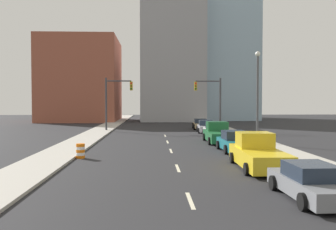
# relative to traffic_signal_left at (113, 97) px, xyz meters

# --- Properties ---
(sidewalk_left) EXTENTS (2.98, 94.04, 0.14)m
(sidewalk_left) POSITION_rel_traffic_signal_left_xyz_m (-1.63, 6.03, -4.17)
(sidewalk_left) COLOR #ADA89E
(sidewalk_left) RESTS_ON ground
(sidewalk_right) EXTENTS (2.98, 94.04, 0.14)m
(sidewalk_right) POSITION_rel_traffic_signal_left_xyz_m (14.16, 6.03, -4.17)
(sidewalk_right) COLOR #ADA89E
(sidewalk_right) RESTS_ON ground
(lane_stripe_at_8m) EXTENTS (0.16, 2.40, 0.01)m
(lane_stripe_at_8m) POSITION_rel_traffic_signal_left_xyz_m (6.27, -33.31, -4.23)
(lane_stripe_at_8m) COLOR beige
(lane_stripe_at_8m) RESTS_ON ground
(lane_stripe_at_14m) EXTENTS (0.16, 2.40, 0.01)m
(lane_stripe_at_14m) POSITION_rel_traffic_signal_left_xyz_m (6.27, -26.52, -4.23)
(lane_stripe_at_14m) COLOR beige
(lane_stripe_at_14m) RESTS_ON ground
(lane_stripe_at_22m) EXTENTS (0.16, 2.40, 0.01)m
(lane_stripe_at_22m) POSITION_rel_traffic_signal_left_xyz_m (6.27, -19.23, -4.23)
(lane_stripe_at_22m) COLOR beige
(lane_stripe_at_22m) RESTS_ON ground
(lane_stripe_at_28m) EXTENTS (0.16, 2.40, 0.01)m
(lane_stripe_at_28m) POSITION_rel_traffic_signal_left_xyz_m (6.27, -13.00, -4.23)
(lane_stripe_at_28m) COLOR beige
(lane_stripe_at_28m) RESTS_ON ground
(lane_stripe_at_34m) EXTENTS (0.16, 2.40, 0.01)m
(lane_stripe_at_34m) POSITION_rel_traffic_signal_left_xyz_m (6.27, -6.74, -4.23)
(lane_stripe_at_34m) COLOR beige
(lane_stripe_at_34m) RESTS_ON ground
(building_brick_left) EXTENTS (14.00, 16.00, 15.64)m
(building_brick_left) POSITION_rel_traffic_signal_left_xyz_m (-8.64, 25.59, 3.58)
(building_brick_left) COLOR #9E513D
(building_brick_left) RESTS_ON ground
(building_office_center) EXTENTS (12.00, 20.00, 23.91)m
(building_office_center) POSITION_rel_traffic_signal_left_xyz_m (8.75, 29.59, 7.72)
(building_office_center) COLOR #99999E
(building_office_center) RESTS_ON ground
(building_glass_right) EXTENTS (13.00, 20.00, 39.97)m
(building_glass_right) POSITION_rel_traffic_signal_left_xyz_m (19.40, 33.59, 15.75)
(building_glass_right) COLOR #99B7CC
(building_glass_right) RESTS_ON ground
(traffic_signal_left) EXTENTS (3.44, 0.35, 6.69)m
(traffic_signal_left) POSITION_rel_traffic_signal_left_xyz_m (0.00, 0.00, 0.00)
(traffic_signal_left) COLOR #38383D
(traffic_signal_left) RESTS_ON ground
(traffic_signal_right) EXTENTS (3.44, 0.35, 6.69)m
(traffic_signal_right) POSITION_rel_traffic_signal_left_xyz_m (12.62, 0.00, 0.00)
(traffic_signal_right) COLOR #38383D
(traffic_signal_right) RESTS_ON ground
(traffic_barrel) EXTENTS (0.56, 0.56, 0.95)m
(traffic_barrel) POSITION_rel_traffic_signal_left_xyz_m (0.19, -22.61, -3.76)
(traffic_barrel) COLOR orange
(traffic_barrel) RESTS_ON ground
(street_lamp) EXTENTS (0.44, 0.44, 8.02)m
(street_lamp) POSITION_rel_traffic_signal_left_xyz_m (13.96, -15.13, 0.44)
(street_lamp) COLOR #4C4C51
(street_lamp) RESTS_ON ground
(sedan_gray) EXTENTS (2.12, 4.80, 1.35)m
(sedan_gray) POSITION_rel_traffic_signal_left_xyz_m (10.85, -33.29, -3.62)
(sedan_gray) COLOR slate
(sedan_gray) RESTS_ON ground
(pickup_truck_yellow) EXTENTS (2.53, 6.15, 1.93)m
(pickup_truck_yellow) POSITION_rel_traffic_signal_left_xyz_m (10.72, -26.65, -3.45)
(pickup_truck_yellow) COLOR gold
(pickup_truck_yellow) RESTS_ON ground
(sedan_teal) EXTENTS (2.14, 4.62, 1.54)m
(sedan_teal) POSITION_rel_traffic_signal_left_xyz_m (10.94, -19.75, -3.54)
(sedan_teal) COLOR #196B75
(sedan_teal) RESTS_ON ground
(pickup_truck_green) EXTENTS (2.45, 6.00, 1.85)m
(pickup_truck_green) POSITION_rel_traffic_signal_left_xyz_m (10.86, -13.52, -3.47)
(pickup_truck_green) COLOR #1E6033
(pickup_truck_green) RESTS_ON ground
(sedan_white) EXTENTS (2.27, 4.28, 1.54)m
(sedan_white) POSITION_rel_traffic_signal_left_xyz_m (11.39, -7.87, -3.53)
(sedan_white) COLOR silver
(sedan_white) RESTS_ON ground
(sedan_silver) EXTENTS (2.16, 4.29, 1.48)m
(sedan_silver) POSITION_rel_traffic_signal_left_xyz_m (11.27, -2.70, -3.56)
(sedan_silver) COLOR #B2B2BC
(sedan_silver) RESTS_ON ground
(sedan_tan) EXTENTS (2.24, 4.81, 1.39)m
(sedan_tan) POSITION_rel_traffic_signal_left_xyz_m (11.39, 3.09, -3.59)
(sedan_tan) COLOR tan
(sedan_tan) RESTS_ON ground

